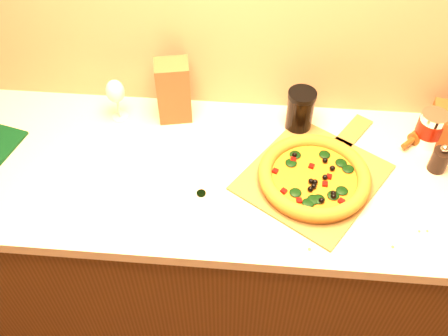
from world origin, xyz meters
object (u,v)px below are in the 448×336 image
(pizza_peel, at_px, (315,174))
(dark_jar, at_px, (300,110))
(pizza, at_px, (314,177))
(pepper_grinder, at_px, (440,159))
(coffee_canister, at_px, (430,128))
(wine_glass, at_px, (115,92))
(rolling_pin, at_px, (433,125))

(pizza_peel, distance_m, dark_jar, 0.23)
(pizza, xyz_separation_m, pepper_grinder, (0.39, 0.09, 0.01))
(coffee_canister, xyz_separation_m, dark_jar, (-0.42, 0.04, 0.01))
(pizza_peel, bearing_deg, coffee_canister, 59.55)
(pepper_grinder, height_order, wine_glass, wine_glass)
(pepper_grinder, distance_m, coffee_canister, 0.12)
(pizza, distance_m, pepper_grinder, 0.40)
(pizza_peel, bearing_deg, wine_glass, -164.18)
(pizza_peel, relative_size, pizza, 1.68)
(pizza, xyz_separation_m, wine_glass, (-0.66, 0.25, 0.08))
(dark_jar, bearing_deg, pizza, -80.21)
(rolling_pin, relative_size, dark_jar, 1.64)
(pizza_peel, relative_size, wine_glass, 3.65)
(dark_jar, bearing_deg, wine_glass, -179.76)
(pizza, bearing_deg, wine_glass, 159.49)
(pizza_peel, distance_m, pizza, 0.04)
(wine_glass, bearing_deg, rolling_pin, 1.53)
(pizza_peel, height_order, pizza, pizza)
(pizza_peel, distance_m, coffee_canister, 0.42)
(pizza, distance_m, dark_jar, 0.26)
(rolling_pin, distance_m, coffee_canister, 0.08)
(pizza, bearing_deg, dark_jar, 99.79)
(pepper_grinder, xyz_separation_m, rolling_pin, (0.02, 0.18, -0.02))
(wine_glass, bearing_deg, dark_jar, 0.24)
(pepper_grinder, height_order, coffee_canister, coffee_canister)
(pizza_peel, height_order, dark_jar, dark_jar)
(pizza, bearing_deg, pizza_peel, 74.93)
(rolling_pin, bearing_deg, pizza, -146.19)
(coffee_canister, xyz_separation_m, wine_glass, (-1.05, 0.03, 0.05))
(pizza, relative_size, dark_jar, 2.29)
(pepper_grinder, relative_size, dark_jar, 0.70)
(pizza, relative_size, pepper_grinder, 3.25)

